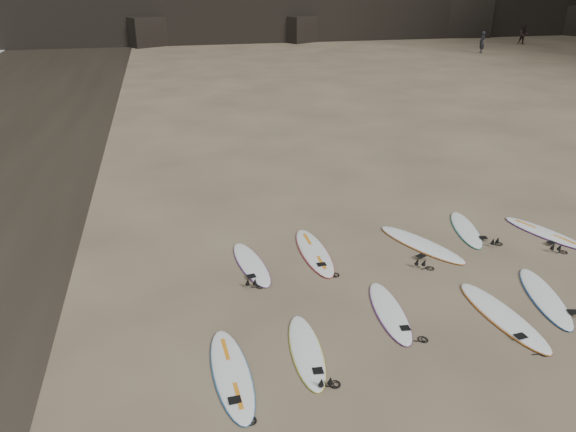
# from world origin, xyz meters

# --- Properties ---
(ground) EXTENTS (240.00, 240.00, 0.00)m
(ground) POSITION_xyz_m (0.00, 0.00, 0.00)
(ground) COLOR #897559
(ground) RESTS_ON ground
(surfboard_0) EXTENTS (0.74, 2.59, 0.09)m
(surfboard_0) POSITION_xyz_m (-3.82, -0.93, 0.05)
(surfboard_0) COLOR white
(surfboard_0) RESTS_ON ground
(surfboard_1) EXTENTS (0.71, 2.30, 0.08)m
(surfboard_1) POSITION_xyz_m (-2.40, -0.60, 0.04)
(surfboard_1) COLOR white
(surfboard_1) RESTS_ON ground
(surfboard_2) EXTENTS (0.76, 2.35, 0.08)m
(surfboard_2) POSITION_xyz_m (-0.43, 0.26, 0.04)
(surfboard_2) COLOR white
(surfboard_2) RESTS_ON ground
(surfboard_3) EXTENTS (0.94, 2.72, 0.10)m
(surfboard_3) POSITION_xyz_m (1.74, -0.37, 0.05)
(surfboard_3) COLOR white
(surfboard_3) RESTS_ON ground
(surfboard_4) EXTENTS (1.16, 2.54, 0.09)m
(surfboard_4) POSITION_xyz_m (3.01, 0.07, 0.04)
(surfboard_4) COLOR white
(surfboard_4) RESTS_ON ground
(surfboard_5) EXTENTS (0.89, 2.35, 0.08)m
(surfboard_5) POSITION_xyz_m (-2.88, 2.87, 0.04)
(surfboard_5) COLOR white
(surfboard_5) RESTS_ON ground
(surfboard_6) EXTENTS (0.67, 2.61, 0.09)m
(surfboard_6) POSITION_xyz_m (-1.27, 3.13, 0.05)
(surfboard_6) COLOR white
(surfboard_6) RESTS_ON ground
(surfboard_7) EXTENTS (1.72, 2.67, 0.10)m
(surfboard_7) POSITION_xyz_m (1.50, 2.96, 0.05)
(surfboard_7) COLOR white
(surfboard_7) RESTS_ON ground
(surfboard_8) EXTENTS (1.07, 2.36, 0.08)m
(surfboard_8) POSITION_xyz_m (3.05, 3.53, 0.04)
(surfboard_8) COLOR white
(surfboard_8) RESTS_ON ground
(surfboard_9) EXTENTS (1.40, 2.42, 0.09)m
(surfboard_9) POSITION_xyz_m (4.98, 2.89, 0.04)
(surfboard_9) COLOR white
(surfboard_9) RESTS_ON ground
(person_a) EXTENTS (0.48, 0.67, 1.70)m
(person_a) POSITION_xyz_m (21.02, 34.16, 0.85)
(person_a) COLOR black
(person_a) RESTS_ON ground
(person_b) EXTENTS (0.96, 0.82, 1.69)m
(person_b) POSITION_xyz_m (27.58, 38.39, 0.85)
(person_b) COLOR black
(person_b) RESTS_ON ground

